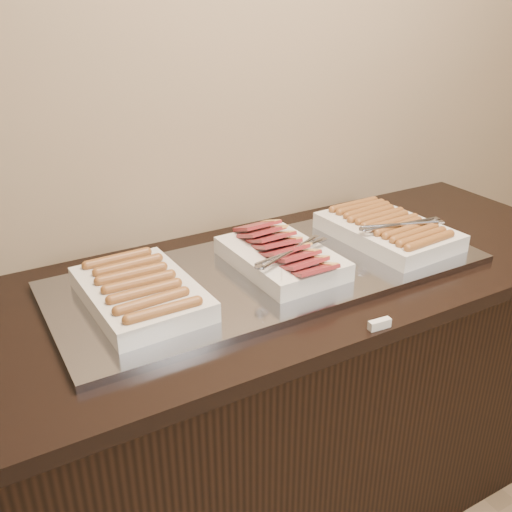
# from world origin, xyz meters

# --- Properties ---
(counter) EXTENTS (2.06, 0.76, 0.90)m
(counter) POSITION_xyz_m (0.00, 2.13, 0.45)
(counter) COLOR black
(counter) RESTS_ON ground
(warming_tray) EXTENTS (1.20, 0.50, 0.02)m
(warming_tray) POSITION_xyz_m (-0.01, 2.13, 0.91)
(warming_tray) COLOR #9698A3
(warming_tray) RESTS_ON counter
(dish_left) EXTENTS (0.26, 0.38, 0.07)m
(dish_left) POSITION_xyz_m (-0.39, 2.13, 0.95)
(dish_left) COLOR silver
(dish_left) RESTS_ON warming_tray
(dish_center) EXTENTS (0.27, 0.37, 0.09)m
(dish_center) POSITION_xyz_m (0.01, 2.13, 0.95)
(dish_center) COLOR silver
(dish_center) RESTS_ON warming_tray
(dish_right) EXTENTS (0.29, 0.41, 0.08)m
(dish_right) POSITION_xyz_m (0.40, 2.13, 0.95)
(dish_right) COLOR silver
(dish_right) RESTS_ON warming_tray
(label_holder) EXTENTS (0.06, 0.02, 0.02)m
(label_holder) POSITION_xyz_m (0.06, 1.77, 0.91)
(label_holder) COLOR silver
(label_holder) RESTS_ON counter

